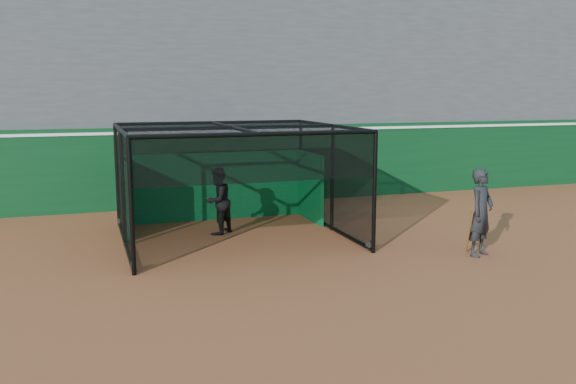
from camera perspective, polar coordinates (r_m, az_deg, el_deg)
name	(u,v)px	position (r m, az deg, el deg)	size (l,w,h in m)	color
ground	(307,281)	(11.80, 1.81, -8.32)	(120.00, 120.00, 0.00)	brown
outfield_wall	(214,164)	(19.57, -6.92, 2.59)	(50.00, 0.50, 2.50)	#0A3918
grandstand	(191,67)	(23.15, -9.03, 11.50)	(50.00, 7.85, 8.95)	#4C4C4F
batting_cage	(233,183)	(14.99, -5.14, 0.81)	(5.33, 4.91, 2.72)	black
batter	(218,201)	(15.49, -6.60, -0.83)	(0.83, 0.65, 1.71)	black
on_deck_player	(481,213)	(14.00, 17.62, -1.85)	(0.84, 0.74, 1.93)	black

